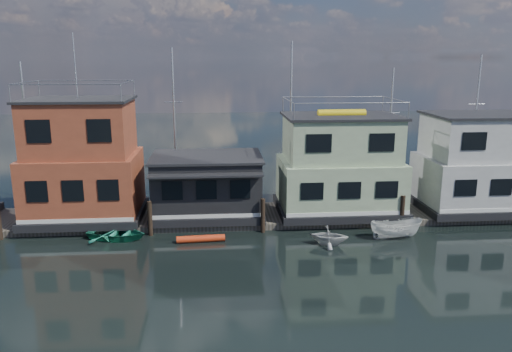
{
  "coord_description": "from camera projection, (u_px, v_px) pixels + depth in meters",
  "views": [
    {
      "loc": [
        0.14,
        -20.53,
        10.77
      ],
      "look_at": [
        2.79,
        12.0,
        3.0
      ],
      "focal_mm": 35.0,
      "sensor_mm": 36.0,
      "label": 1
    }
  ],
  "objects": [
    {
      "name": "ground",
      "position": [
        216.0,
        304.0,
        22.39
      ],
      "size": [
        160.0,
        160.0,
        0.0
      ],
      "primitive_type": "plane",
      "color": "black",
      "rests_on": "ground"
    },
    {
      "name": "dock",
      "position": [
        215.0,
        217.0,
        33.98
      ],
      "size": [
        48.0,
        5.0,
        0.4
      ],
      "primitive_type": "cube",
      "color": "#595147",
      "rests_on": "ground"
    },
    {
      "name": "houseboat_red",
      "position": [
        83.0,
        163.0,
        32.4
      ],
      "size": [
        7.4,
        5.9,
        11.86
      ],
      "color": "black",
      "rests_on": "dock"
    },
    {
      "name": "houseboat_dark",
      "position": [
        207.0,
        185.0,
        33.41
      ],
      "size": [
        7.4,
        6.1,
        4.06
      ],
      "color": "black",
      "rests_on": "dock"
    },
    {
      "name": "houseboat_green",
      "position": [
        340.0,
        167.0,
        33.88
      ],
      "size": [
        8.4,
        5.9,
        7.03
      ],
      "color": "black",
      "rests_on": "dock"
    },
    {
      "name": "houseboat_white",
      "position": [
        481.0,
        164.0,
        34.67
      ],
      "size": [
        8.4,
        5.9,
        6.66
      ],
      "color": "black",
      "rests_on": "dock"
    },
    {
      "name": "pilings",
      "position": [
        210.0,
        217.0,
        31.03
      ],
      "size": [
        42.28,
        0.28,
        2.2
      ],
      "color": "#2D2116",
      "rests_on": "ground"
    },
    {
      "name": "background_masts",
      "position": [
        275.0,
        126.0,
        38.93
      ],
      "size": [
        36.4,
        0.16,
        12.0
      ],
      "color": "silver",
      "rests_on": "ground"
    },
    {
      "name": "red_kayak",
      "position": [
        201.0,
        239.0,
        29.83
      ],
      "size": [
        2.89,
        0.6,
        0.42
      ],
      "primitive_type": "cylinder",
      "rotation": [
        0.0,
        1.57,
        0.06
      ],
      "color": "red",
      "rests_on": "ground"
    },
    {
      "name": "dinghy_white",
      "position": [
        329.0,
        235.0,
        29.28
      ],
      "size": [
        2.71,
        2.5,
        1.19
      ],
      "primitive_type": "imported",
      "rotation": [
        0.0,
        0.0,
        1.28
      ],
      "color": "beige",
      "rests_on": "ground"
    },
    {
      "name": "dinghy_teal",
      "position": [
        117.0,
        233.0,
        30.26
      ],
      "size": [
        4.12,
        3.39,
        0.74
      ],
      "primitive_type": "imported",
      "rotation": [
        0.0,
        0.0,
        1.32
      ],
      "color": "#248568",
      "rests_on": "ground"
    },
    {
      "name": "motorboat",
      "position": [
        396.0,
        229.0,
        30.31
      ],
      "size": [
        3.22,
        1.23,
        1.24
      ],
      "primitive_type": "imported",
      "rotation": [
        0.0,
        0.0,
        1.56
      ],
      "color": "white",
      "rests_on": "ground"
    }
  ]
}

